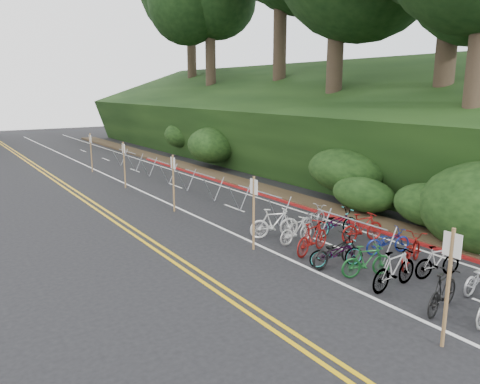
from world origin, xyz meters
name	(u,v)px	position (x,y,z in m)	size (l,w,h in m)	color
ground	(353,312)	(0.00, 0.00, 0.00)	(120.00, 120.00, 0.00)	black
road_markings	(184,216)	(0.63, 10.10, 0.00)	(7.47, 80.00, 0.01)	gold
red_curb	(255,192)	(5.70, 12.00, 0.05)	(0.25, 28.00, 0.10)	maroon
embankment	(281,128)	(12.96, 19.04, 2.57)	(14.30, 48.14, 9.11)	black
bike_racks_rest	(200,179)	(3.00, 13.00, 0.85)	(1.14, 23.00, 1.17)	gray
signpost_near	(449,280)	(0.38, -2.12, 1.47)	(0.08, 0.40, 2.58)	brown
signposts_rest	(146,170)	(0.60, 14.00, 1.43)	(0.08, 18.40, 2.50)	brown
bike_front	(335,251)	(1.78, 2.42, 0.48)	(1.83, 0.64, 0.96)	black
bike_valet	(389,254)	(2.93, 1.33, 0.49)	(3.44, 10.56, 1.10)	slate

